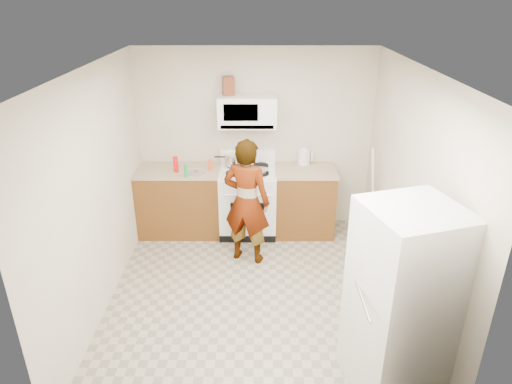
{
  "coord_description": "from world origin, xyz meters",
  "views": [
    {
      "loc": [
        0.03,
        -4.23,
        3.17
      ],
      "look_at": [
        0.02,
        0.55,
        1.02
      ],
      "focal_mm": 32.0,
      "sensor_mm": 36.0,
      "label": 1
    }
  ],
  "objects_px": {
    "microwave": "(247,111)",
    "saucepan": "(234,160)",
    "fridge": "(402,303)",
    "kettle": "(304,157)",
    "gas_range": "(248,200)",
    "person": "(247,202)"
  },
  "relations": [
    {
      "from": "gas_range",
      "to": "kettle",
      "type": "xyz_separation_m",
      "value": [
        0.77,
        0.23,
        0.55
      ]
    },
    {
      "from": "kettle",
      "to": "person",
      "type": "bearing_deg",
      "value": -111.71
    },
    {
      "from": "kettle",
      "to": "saucepan",
      "type": "xyz_separation_m",
      "value": [
        -0.97,
        -0.08,
        -0.02
      ]
    },
    {
      "from": "microwave",
      "to": "kettle",
      "type": "distance_m",
      "value": 1.02
    },
    {
      "from": "fridge",
      "to": "saucepan",
      "type": "relative_size",
      "value": 7.07
    },
    {
      "from": "microwave",
      "to": "fridge",
      "type": "distance_m",
      "value": 3.25
    },
    {
      "from": "person",
      "to": "gas_range",
      "type": "bearing_deg",
      "value": -71.54
    },
    {
      "from": "gas_range",
      "to": "person",
      "type": "bearing_deg",
      "value": -89.8
    },
    {
      "from": "gas_range",
      "to": "person",
      "type": "height_order",
      "value": "person"
    },
    {
      "from": "microwave",
      "to": "fridge",
      "type": "bearing_deg",
      "value": -65.51
    },
    {
      "from": "fridge",
      "to": "kettle",
      "type": "xyz_separation_m",
      "value": [
        -0.53,
        2.95,
        0.19
      ]
    },
    {
      "from": "person",
      "to": "saucepan",
      "type": "bearing_deg",
      "value": -59.12
    },
    {
      "from": "gas_range",
      "to": "saucepan",
      "type": "relative_size",
      "value": 4.7
    },
    {
      "from": "gas_range",
      "to": "fridge",
      "type": "height_order",
      "value": "fridge"
    },
    {
      "from": "fridge",
      "to": "kettle",
      "type": "distance_m",
      "value": 3.0
    },
    {
      "from": "microwave",
      "to": "saucepan",
      "type": "height_order",
      "value": "microwave"
    },
    {
      "from": "gas_range",
      "to": "fridge",
      "type": "xyz_separation_m",
      "value": [
        1.3,
        -2.72,
        0.36
      ]
    },
    {
      "from": "person",
      "to": "fridge",
      "type": "xyz_separation_m",
      "value": [
        1.3,
        -2.0,
        0.05
      ]
    },
    {
      "from": "microwave",
      "to": "fridge",
      "type": "xyz_separation_m",
      "value": [
        1.3,
        -2.85,
        -0.85
      ]
    },
    {
      "from": "fridge",
      "to": "kettle",
      "type": "height_order",
      "value": "fridge"
    },
    {
      "from": "person",
      "to": "fridge",
      "type": "bearing_deg",
      "value": 141.23
    },
    {
      "from": "microwave",
      "to": "saucepan",
      "type": "bearing_deg",
      "value": 174.54
    }
  ]
}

